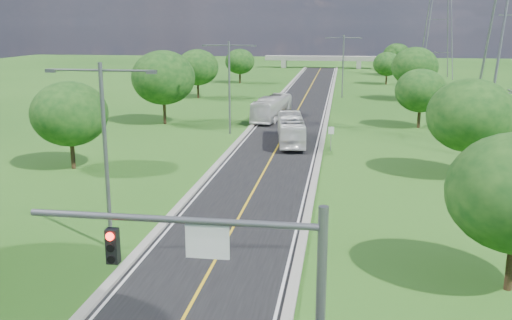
% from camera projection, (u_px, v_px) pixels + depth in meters
% --- Properties ---
extents(ground, '(260.00, 260.00, 0.00)m').
position_uv_depth(ground, '(296.00, 114.00, 76.31)').
color(ground, '#225016').
rests_on(ground, ground).
extents(road, '(8.00, 150.00, 0.06)m').
position_uv_depth(road, '(299.00, 107.00, 82.06)').
color(road, black).
rests_on(road, ground).
extents(curb_left, '(0.50, 150.00, 0.22)m').
position_uv_depth(curb_left, '(270.00, 106.00, 82.67)').
color(curb_left, gray).
rests_on(curb_left, ground).
extents(curb_right, '(0.50, 150.00, 0.22)m').
position_uv_depth(curb_right, '(329.00, 108.00, 81.42)').
color(curb_right, gray).
rests_on(curb_right, ground).
extents(signal_mast, '(8.54, 0.33, 7.20)m').
position_uv_depth(signal_mast, '(246.00, 280.00, 16.01)').
color(signal_mast, slate).
rests_on(signal_mast, ground).
extents(speed_limit_sign, '(0.55, 0.09, 2.40)m').
position_uv_depth(speed_limit_sign, '(331.00, 135.00, 54.01)').
color(speed_limit_sign, slate).
rests_on(speed_limit_sign, ground).
extents(overpass, '(30.00, 3.00, 3.20)m').
position_uv_depth(overpass, '(321.00, 59.00, 152.59)').
color(overpass, gray).
rests_on(overpass, ground).
extents(streetlight_near_left, '(5.90, 0.25, 10.00)m').
position_uv_depth(streetlight_near_left, '(105.00, 141.00, 29.68)').
color(streetlight_near_left, slate).
rests_on(streetlight_near_left, ground).
extents(streetlight_mid_left, '(5.90, 0.25, 10.00)m').
position_uv_depth(streetlight_mid_left, '(229.00, 80.00, 61.38)').
color(streetlight_mid_left, slate).
rests_on(streetlight_mid_left, ground).
extents(streetlight_far_right, '(5.90, 0.25, 10.00)m').
position_uv_depth(streetlight_far_right, '(343.00, 61.00, 91.32)').
color(streetlight_far_right, slate).
rests_on(streetlight_far_right, ground).
extents(power_tower_far, '(9.00, 6.40, 28.00)m').
position_uv_depth(power_tower_far, '(440.00, 13.00, 122.01)').
color(power_tower_far, slate).
rests_on(power_tower_far, ground).
extents(tree_lb, '(6.30, 6.30, 7.33)m').
position_uv_depth(tree_lb, '(70.00, 114.00, 46.83)').
color(tree_lb, black).
rests_on(tree_lb, ground).
extents(tree_lc, '(7.56, 7.56, 8.79)m').
position_uv_depth(tree_lc, '(163.00, 78.00, 67.60)').
color(tree_lc, black).
rests_on(tree_lc, ground).
extents(tree_ld, '(6.72, 6.72, 7.82)m').
position_uv_depth(tree_ld, '(198.00, 67.00, 91.10)').
color(tree_ld, black).
rests_on(tree_ld, ground).
extents(tree_le, '(5.88, 5.88, 6.84)m').
position_uv_depth(tree_le, '(240.00, 62.00, 113.93)').
color(tree_le, black).
rests_on(tree_le, ground).
extents(tree_rb, '(6.72, 6.72, 7.82)m').
position_uv_depth(tree_rb, '(471.00, 116.00, 43.96)').
color(tree_rb, black).
rests_on(tree_rb, ground).
extents(tree_rc, '(5.88, 5.88, 6.84)m').
position_uv_depth(tree_rc, '(421.00, 91.00, 65.39)').
color(tree_rc, black).
rests_on(tree_rc, ground).
extents(tree_rd, '(7.14, 7.14, 8.30)m').
position_uv_depth(tree_rd, '(415.00, 67.00, 87.93)').
color(tree_rd, black).
rests_on(tree_rd, ground).
extents(tree_re, '(5.46, 5.46, 6.35)m').
position_uv_depth(tree_re, '(387.00, 64.00, 111.65)').
color(tree_re, black).
rests_on(tree_re, ground).
extents(tree_rf, '(6.30, 6.30, 7.33)m').
position_uv_depth(tree_rf, '(397.00, 55.00, 130.20)').
color(tree_rf, black).
rests_on(tree_rf, ground).
extents(bus_outbound, '(3.74, 10.49, 2.86)m').
position_uv_depth(bus_outbound, '(291.00, 129.00, 57.24)').
color(bus_outbound, silver).
rests_on(bus_outbound, road).
extents(bus_inbound, '(4.07, 10.81, 2.94)m').
position_uv_depth(bus_inbound, '(272.00, 108.00, 71.08)').
color(bus_inbound, silver).
rests_on(bus_inbound, road).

